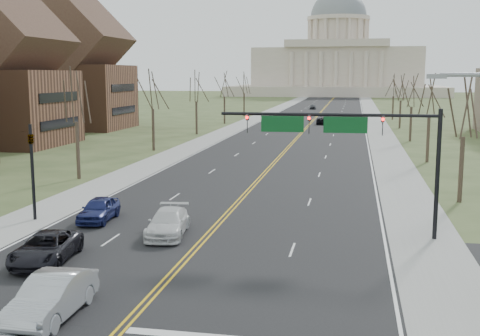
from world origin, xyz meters
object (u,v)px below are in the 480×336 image
at_px(car_sb_outer_second, 99,209).
at_px(signal_left, 32,161).
at_px(car_sb_inner_second, 168,223).
at_px(car_sb_outer_lead, 46,248).
at_px(signal_mast, 344,134).
at_px(car_far_nb, 325,120).
at_px(car_sb_inner_lead, 52,297).
at_px(car_far_sb, 313,107).

bearing_deg(car_sb_outer_second, signal_left, -177.78).
relative_size(car_sb_inner_second, car_sb_outer_second, 1.16).
relative_size(car_sb_outer_lead, car_sb_outer_second, 1.19).
relative_size(signal_mast, car_far_nb, 2.21).
bearing_deg(car_far_nb, car_sb_inner_second, 90.50).
xyz_separation_m(signal_mast, car_sb_inner_lead, (-10.36, -13.97, -4.94)).
height_order(signal_left, car_far_sb, signal_left).
distance_m(signal_left, car_sb_outer_lead, 9.73).
height_order(signal_left, car_far_nb, signal_left).
distance_m(car_sb_inner_second, car_far_sb, 126.31).
relative_size(car_sb_inner_lead, car_sb_outer_lead, 0.96).
relative_size(car_sb_outer_lead, car_sb_inner_second, 1.02).
distance_m(car_sb_inner_lead, car_sb_inner_second, 12.01).
bearing_deg(car_sb_inner_second, signal_mast, 4.00).
bearing_deg(car_far_nb, signal_left, 83.61).
bearing_deg(car_far_nb, car_sb_inner_lead, 90.51).
relative_size(signal_left, car_far_nb, 1.09).
xyz_separation_m(car_sb_outer_second, car_far_sb, (4.70, 123.86, -0.07)).
bearing_deg(car_sb_inner_lead, signal_left, 120.35).
distance_m(car_sb_inner_second, car_sb_outer_second, 5.78).
xyz_separation_m(car_sb_inner_lead, car_sb_inner_second, (0.72, 11.99, -0.09)).
bearing_deg(car_sb_outer_lead, car_sb_inner_second, 45.91).
relative_size(signal_mast, car_sb_outer_second, 2.82).
distance_m(signal_mast, car_sb_outer_second, 15.70).
bearing_deg(car_sb_inner_lead, car_far_sb, 88.70).
distance_m(signal_mast, car_sb_inner_lead, 18.08).
xyz_separation_m(signal_left, car_sb_outer_second, (4.07, 0.47, -2.97)).
bearing_deg(signal_mast, car_sb_outer_lead, -150.80).
xyz_separation_m(car_sb_outer_lead, car_far_sb, (3.77, 132.12, -0.05)).
bearing_deg(signal_left, car_sb_inner_second, -12.02).
bearing_deg(car_far_nb, car_sb_outer_second, 86.51).
bearing_deg(signal_mast, car_sb_outer_second, 178.19).
bearing_deg(car_sb_outer_lead, signal_mast, 21.63).
bearing_deg(car_sb_inner_lead, signal_mast, 52.22).
distance_m(signal_mast, car_far_sb, 124.85).
bearing_deg(car_far_sb, signal_left, -98.89).
height_order(car_sb_outer_second, car_far_nb, car_far_nb).
height_order(signal_mast, car_sb_outer_lead, signal_mast).
xyz_separation_m(car_sb_inner_lead, car_sb_outer_lead, (-3.59, 6.18, -0.10)).
relative_size(car_sb_inner_lead, car_sb_inner_second, 0.99).
bearing_deg(car_sb_outer_second, car_far_sb, 83.48).
relative_size(signal_mast, signal_left, 2.02).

